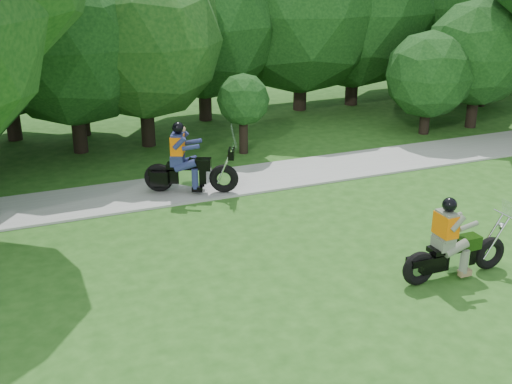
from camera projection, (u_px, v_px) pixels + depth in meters
walkway at (320, 169)px, 19.14m from camera, size 60.00×2.20×0.06m
tree_line at (245, 21)px, 23.64m from camera, size 40.30×11.77×7.51m
chopper_motorcycle at (451, 248)px, 12.79m from camera, size 2.47×0.66×1.77m
touring_motorcycle at (185, 167)px, 17.08m from camera, size 2.42×1.51×1.95m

